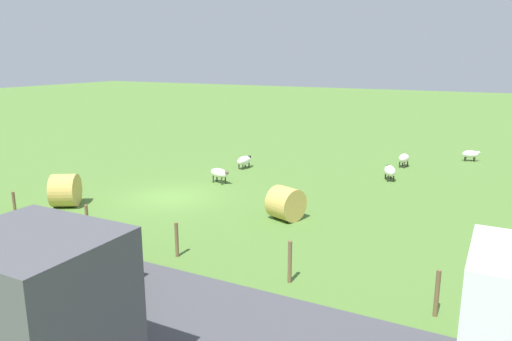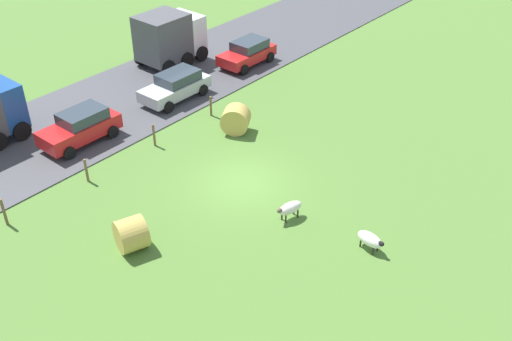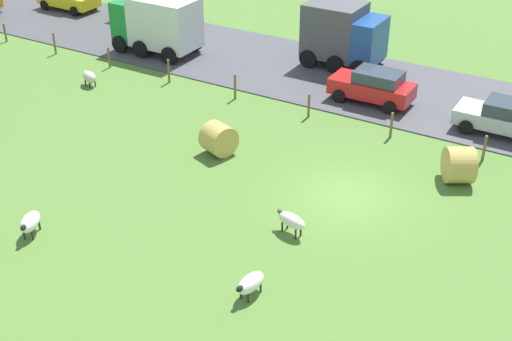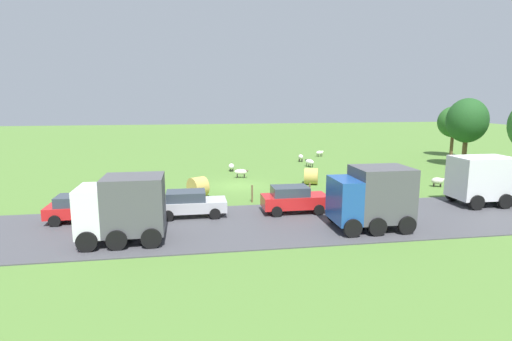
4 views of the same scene
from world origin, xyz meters
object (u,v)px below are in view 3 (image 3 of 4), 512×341
(car_4, at_px, (143,10))
(sheep_1, at_px, (291,220))
(sheep_0, at_px, (250,283))
(truck_0, at_px, (157,23))
(sheep_2, at_px, (30,222))
(sheep_5, at_px, (89,77))
(hay_bale_1, at_px, (459,165))
(truck_1, at_px, (343,34))
(hay_bale_0, at_px, (219,139))
(car_5, at_px, (506,117))
(car_2, at_px, (373,86))

(car_4, bearing_deg, sheep_1, -129.27)
(sheep_0, xyz_separation_m, truck_0, (15.41, 15.45, 1.30))
(sheep_0, xyz_separation_m, sheep_2, (-1.15, 8.21, 0.04))
(sheep_1, height_order, sheep_5, sheep_1)
(sheep_2, xyz_separation_m, hay_bale_1, (11.17, -11.66, 0.20))
(sheep_0, distance_m, truck_0, 21.86)
(truck_1, distance_m, car_4, 13.93)
(hay_bale_0, distance_m, car_5, 12.66)
(hay_bale_1, relative_size, truck_1, 0.35)
(sheep_0, xyz_separation_m, truck_1, (18.92, 5.64, 1.34))
(sheep_0, relative_size, hay_bale_1, 0.87)
(sheep_5, relative_size, truck_0, 0.22)
(sheep_0, bearing_deg, car_5, -14.99)
(sheep_5, bearing_deg, truck_1, -47.31)
(hay_bale_1, bearing_deg, car_2, 47.83)
(car_2, bearing_deg, sheep_0, -171.48)
(sheep_5, relative_size, car_4, 0.24)
(sheep_5, bearing_deg, truck_0, -1.18)
(sheep_5, bearing_deg, hay_bale_1, -89.23)
(car_2, bearing_deg, hay_bale_0, 156.00)
(sheep_0, relative_size, car_2, 0.31)
(sheep_0, xyz_separation_m, car_4, (19.11, 19.53, 0.43))
(car_5, bearing_deg, truck_0, 88.89)
(car_5, bearing_deg, sheep_0, 165.01)
(truck_1, relative_size, car_2, 1.04)
(truck_1, height_order, car_5, truck_1)
(sheep_1, xyz_separation_m, sheep_2, (-4.69, 7.73, -0.02))
(sheep_0, relative_size, hay_bale_0, 0.94)
(sheep_2, xyz_separation_m, car_4, (20.26, 11.32, 0.39))
(truck_1, distance_m, car_5, 10.46)
(sheep_1, bearing_deg, sheep_0, -172.18)
(sheep_0, relative_size, sheep_5, 1.16)
(hay_bale_0, relative_size, car_5, 0.32)
(hay_bale_1, distance_m, car_2, 7.72)
(car_4, bearing_deg, sheep_2, -150.81)
(hay_bale_1, distance_m, car_4, 24.71)
(sheep_1, distance_m, car_5, 12.35)
(sheep_0, distance_m, car_5, 15.56)
(sheep_0, xyz_separation_m, sheep_5, (9.77, 15.56, 0.01))
(sheep_2, distance_m, car_5, 20.29)
(sheep_5, xyz_separation_m, car_5, (5.26, -19.59, 0.37))
(sheep_5, relative_size, hay_bale_1, 0.75)
(car_4, distance_m, car_5, 23.91)
(sheep_5, height_order, car_4, car_4)
(sheep_0, bearing_deg, sheep_5, 57.89)
(hay_bale_1, relative_size, truck_0, 0.30)
(truck_1, bearing_deg, car_2, -137.89)
(truck_0, xyz_separation_m, car_4, (3.71, 4.09, -0.87))
(sheep_5, height_order, hay_bale_0, hay_bale_0)
(sheep_5, xyz_separation_m, truck_1, (9.16, -9.93, 1.34))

